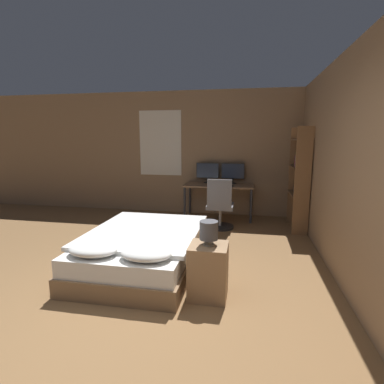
# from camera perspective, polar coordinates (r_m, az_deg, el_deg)

# --- Properties ---
(ground_plane) EXTENTS (20.00, 20.00, 0.00)m
(ground_plane) POSITION_cam_1_polar(r_m,az_deg,el_deg) (2.98, -14.77, -24.53)
(ground_plane) COLOR brown
(wall_back) EXTENTS (12.00, 0.08, 2.70)m
(wall_back) POSITION_cam_1_polar(r_m,az_deg,el_deg) (6.70, 1.08, 7.39)
(wall_back) COLOR #8E7051
(wall_back) RESTS_ON ground_plane
(wall_side_right) EXTENTS (0.06, 12.00, 2.70)m
(wall_side_right) POSITION_cam_1_polar(r_m,az_deg,el_deg) (3.86, 27.28, 4.13)
(wall_side_right) COLOR #8E7051
(wall_side_right) RESTS_ON ground_plane
(bed) EXTENTS (1.41, 1.99, 0.56)m
(bed) POSITION_cam_1_polar(r_m,az_deg,el_deg) (4.06, -9.30, -10.71)
(bed) COLOR #846647
(bed) RESTS_ON ground_plane
(nightstand) EXTENTS (0.40, 0.39, 0.58)m
(nightstand) POSITION_cam_1_polar(r_m,az_deg,el_deg) (3.30, 3.14, -14.80)
(nightstand) COLOR #997551
(nightstand) RESTS_ON ground_plane
(bedside_lamp) EXTENTS (0.19, 0.19, 0.26)m
(bedside_lamp) POSITION_cam_1_polar(r_m,az_deg,el_deg) (3.13, 3.22, -7.36)
(bedside_lamp) COLOR gray
(bedside_lamp) RESTS_ON nightstand
(desk) EXTENTS (1.45, 0.65, 0.72)m
(desk) POSITION_cam_1_polar(r_m,az_deg,el_deg) (6.32, 5.13, 0.64)
(desk) COLOR #846042
(desk) RESTS_ON ground_plane
(monitor_left) EXTENTS (0.49, 0.16, 0.44)m
(monitor_left) POSITION_cam_1_polar(r_m,az_deg,el_deg) (6.53, 2.98, 3.94)
(monitor_left) COLOR black
(monitor_left) RESTS_ON desk
(monitor_right) EXTENTS (0.49, 0.16, 0.44)m
(monitor_right) POSITION_cam_1_polar(r_m,az_deg,el_deg) (6.47, 7.79, 3.81)
(monitor_right) COLOR black
(monitor_right) RESTS_ON desk
(keyboard) EXTENTS (0.38, 0.13, 0.02)m
(keyboard) POSITION_cam_1_polar(r_m,az_deg,el_deg) (6.09, 4.94, 1.19)
(keyboard) COLOR black
(keyboard) RESTS_ON desk
(computer_mouse) EXTENTS (0.07, 0.05, 0.04)m
(computer_mouse) POSITION_cam_1_polar(r_m,az_deg,el_deg) (6.07, 7.56, 1.19)
(computer_mouse) COLOR black
(computer_mouse) RESTS_ON desk
(office_chair) EXTENTS (0.52, 0.52, 0.96)m
(office_chair) POSITION_cam_1_polar(r_m,az_deg,el_deg) (5.62, 5.35, -3.17)
(office_chair) COLOR black
(office_chair) RESTS_ON ground_plane
(bookshelf) EXTENTS (0.27, 0.80, 1.88)m
(bookshelf) POSITION_cam_1_polar(r_m,az_deg,el_deg) (5.74, 19.88, 3.23)
(bookshelf) COLOR brown
(bookshelf) RESTS_ON ground_plane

